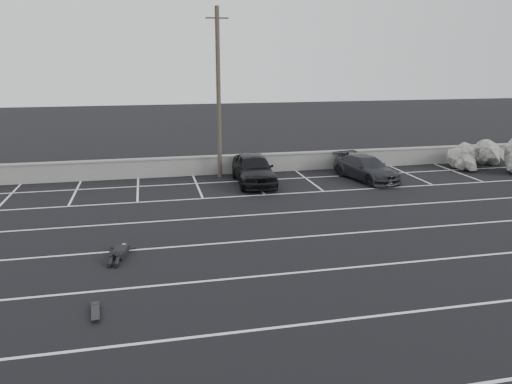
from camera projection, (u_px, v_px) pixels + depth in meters
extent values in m
plane|color=black|center=(301.00, 272.00, 15.32)|extent=(120.00, 120.00, 0.00)
cube|color=gray|center=(228.00, 165.00, 28.40)|extent=(50.00, 0.35, 1.00)
cube|color=gray|center=(227.00, 156.00, 28.26)|extent=(50.00, 0.45, 0.08)
cube|color=silver|center=(338.00, 320.00, 12.49)|extent=(36.00, 0.10, 0.01)
cube|color=silver|center=(301.00, 272.00, 15.32)|extent=(36.00, 0.10, 0.01)
cube|color=silver|center=(277.00, 239.00, 18.15)|extent=(36.00, 0.10, 0.01)
cube|color=silver|center=(258.00, 215.00, 20.98)|extent=(36.00, 0.10, 0.01)
cube|color=silver|center=(245.00, 196.00, 23.81)|extent=(36.00, 0.10, 0.01)
cube|color=silver|center=(234.00, 181.00, 26.64)|extent=(36.00, 0.10, 0.01)
cube|color=silver|center=(10.00, 196.00, 23.87)|extent=(0.10, 5.00, 0.01)
cube|color=silver|center=(75.00, 192.00, 24.50)|extent=(0.10, 5.00, 0.01)
cube|color=silver|center=(138.00, 189.00, 25.13)|extent=(0.10, 5.00, 0.01)
cube|color=silver|center=(197.00, 186.00, 25.75)|extent=(0.10, 5.00, 0.01)
cube|color=silver|center=(254.00, 183.00, 26.38)|extent=(0.10, 5.00, 0.01)
cube|color=silver|center=(308.00, 180.00, 27.00)|extent=(0.10, 5.00, 0.01)
cube|color=silver|center=(360.00, 177.00, 27.63)|extent=(0.10, 5.00, 0.01)
cube|color=silver|center=(409.00, 174.00, 28.25)|extent=(0.10, 5.00, 0.01)
cube|color=silver|center=(456.00, 172.00, 28.88)|extent=(0.10, 5.00, 0.01)
imported|color=black|center=(254.00, 169.00, 26.02)|extent=(2.05, 4.75, 1.60)
imported|color=#25262C|center=(366.00, 168.00, 26.92)|extent=(2.74, 4.70, 1.28)
cylinder|color=#4C4238|center=(219.00, 95.00, 26.50)|extent=(0.24, 0.24, 8.96)
cube|color=#4C4238|center=(217.00, 18.00, 25.49)|extent=(1.19, 0.08, 0.08)
cylinder|color=#29292C|center=(343.00, 161.00, 29.45)|extent=(0.72, 0.72, 0.98)
cylinder|color=#29292C|center=(344.00, 153.00, 29.32)|extent=(0.80, 0.80, 0.05)
cube|color=black|center=(95.00, 312.00, 12.75)|extent=(0.28, 0.83, 0.02)
cube|color=#29292C|center=(95.00, 308.00, 13.01)|extent=(0.17, 0.07, 0.04)
cube|color=#29292C|center=(96.00, 318.00, 12.51)|extent=(0.17, 0.07, 0.04)
cylinder|color=black|center=(91.00, 309.00, 12.99)|extent=(0.04, 0.06, 0.06)
cylinder|color=black|center=(99.00, 308.00, 13.05)|extent=(0.04, 0.06, 0.06)
cylinder|color=black|center=(91.00, 320.00, 12.49)|extent=(0.04, 0.06, 0.06)
cylinder|color=black|center=(100.00, 318.00, 12.55)|extent=(0.04, 0.06, 0.06)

